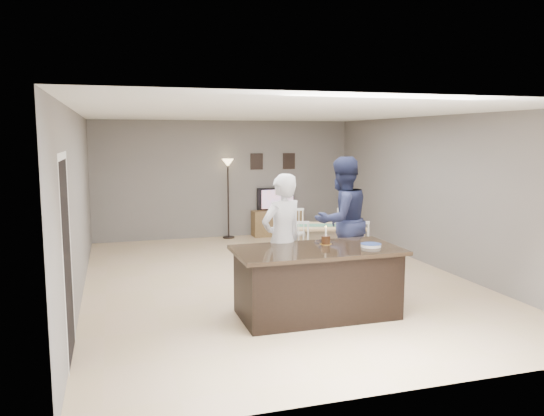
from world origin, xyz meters
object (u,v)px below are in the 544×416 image
object	(u,v)px
man	(342,221)
plate_stack	(371,245)
birthday_cake	(326,240)
tv_console	(277,223)
kitchen_island	(317,282)
woman	(282,240)
floor_lamp	(228,177)
television	(277,199)
dining_table	(324,232)

from	to	relation	value
man	plate_stack	distance (m)	1.49
birthday_cake	plate_stack	world-z (taller)	birthday_cake
tv_console	man	distance (m)	4.29
kitchen_island	plate_stack	world-z (taller)	plate_stack
woman	floor_lamp	bearing A→B (deg)	-114.51
man	floor_lamp	bearing A→B (deg)	-93.31
woman	floor_lamp	xyz separation A→B (m)	(0.32, 5.04, 0.50)
television	man	bearing A→B (deg)	86.66
dining_table	plate_stack	bearing A→B (deg)	-83.36
woman	dining_table	bearing A→B (deg)	-145.87
birthday_cake	tv_console	bearing A→B (deg)	79.50
tv_console	plate_stack	bearing A→B (deg)	-94.92
birthday_cake	plate_stack	xyz separation A→B (m)	(0.50, -0.33, -0.04)
man	woman	bearing A→B (deg)	16.93
kitchen_island	woman	size ratio (longest dim) A/B	1.17
television	dining_table	bearing A→B (deg)	90.43
plate_stack	floor_lamp	distance (m)	5.77
tv_console	woman	xyz separation A→B (m)	(-1.50, -5.02, 0.62)
dining_table	floor_lamp	size ratio (longest dim) A/B	1.10
man	plate_stack	xyz separation A→B (m)	(-0.24, -1.47, -0.09)
plate_stack	dining_table	bearing A→B (deg)	79.81
man	plate_stack	world-z (taller)	man
tv_console	television	bearing A→B (deg)	90.00
man	dining_table	distance (m)	1.47
kitchen_island	birthday_cake	world-z (taller)	birthday_cake
woman	floor_lamp	distance (m)	5.07
television	floor_lamp	distance (m)	1.31
television	floor_lamp	bearing A→B (deg)	2.42
woman	man	size ratio (longest dim) A/B	0.91
tv_console	floor_lamp	xyz separation A→B (m)	(-1.18, 0.02, 1.12)
floor_lamp	birthday_cake	bearing A→B (deg)	-87.99
woman	birthday_cake	size ratio (longest dim) A/B	7.43
floor_lamp	kitchen_island	bearing A→B (deg)	-90.19
kitchen_island	television	distance (m)	5.78
birthday_cake	dining_table	distance (m)	2.74
man	plate_stack	size ratio (longest dim) A/B	7.50
plate_stack	birthday_cake	bearing A→B (deg)	146.40
television	kitchen_island	bearing A→B (deg)	77.99
tv_console	plate_stack	world-z (taller)	plate_stack
dining_table	television	bearing A→B (deg)	107.27
kitchen_island	floor_lamp	world-z (taller)	floor_lamp
kitchen_island	dining_table	bearing A→B (deg)	65.85
kitchen_island	plate_stack	size ratio (longest dim) A/B	7.97
television	man	world-z (taller)	man
television	dining_table	distance (m)	2.93
tv_console	kitchen_island	bearing A→B (deg)	-102.16
plate_stack	man	bearing A→B (deg)	80.74
man	birthday_cake	world-z (taller)	man
dining_table	floor_lamp	xyz separation A→B (m)	(-1.20, 2.86, 0.84)
plate_stack	floor_lamp	world-z (taller)	floor_lamp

